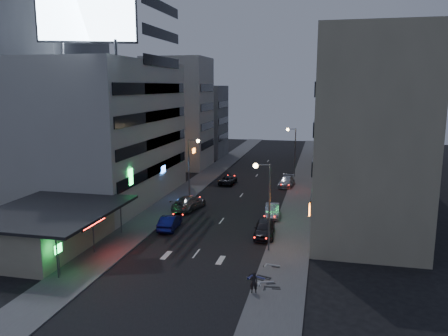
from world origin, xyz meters
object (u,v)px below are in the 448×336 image
(parked_car_right_near, at_px, (264,229))
(scooter_black_b, at_px, (272,271))
(scooter_black_a, at_px, (281,280))
(scooter_blue, at_px, (266,272))
(parked_car_left, at_px, (228,180))
(parked_car_right_far, at_px, (286,182))
(road_car_silver, at_px, (189,203))
(scooter_silver_b, at_px, (281,259))
(person, at_px, (254,282))
(road_car_blue, at_px, (170,222))
(parked_car_right_mid, at_px, (272,211))
(scooter_silver_a, at_px, (274,274))

(parked_car_right_near, distance_m, scooter_black_b, 9.92)
(scooter_black_a, relative_size, scooter_blue, 0.96)
(parked_car_left, xyz_separation_m, parked_car_right_far, (8.97, 0.27, 0.07))
(scooter_blue, relative_size, scooter_black_b, 1.03)
(road_car_silver, height_order, scooter_black_a, road_car_silver)
(scooter_black_b, distance_m, scooter_silver_b, 2.53)
(road_car_silver, xyz_separation_m, person, (11.30, -20.26, 0.08))
(road_car_blue, distance_m, scooter_silver_b, 14.41)
(parked_car_right_far, bearing_deg, parked_car_right_near, -87.06)
(parked_car_right_far, distance_m, road_car_blue, 25.07)
(parked_car_right_far, bearing_deg, parked_car_right_mid, -87.37)
(parked_car_right_near, relative_size, scooter_black_a, 2.68)
(road_car_silver, xyz_separation_m, scooter_blue, (11.86, -17.72, -0.16))
(scooter_black_b, bearing_deg, scooter_black_a, -133.91)
(parked_car_right_far, bearing_deg, road_car_silver, -121.39)
(person, distance_m, scooter_silver_a, 2.55)
(parked_car_right_mid, height_order, scooter_silver_b, parked_car_right_mid)
(parked_car_right_near, distance_m, scooter_silver_b, 7.62)
(parked_car_right_mid, height_order, scooter_silver_a, parked_car_right_mid)
(parked_car_left, xyz_separation_m, scooter_black_b, (10.68, -32.41, 0.02))
(scooter_silver_a, xyz_separation_m, scooter_blue, (-0.65, 0.32, -0.01))
(scooter_silver_a, relative_size, scooter_silver_b, 1.01)
(parked_car_right_mid, distance_m, person, 19.36)
(scooter_black_b, bearing_deg, scooter_blue, 134.75)
(parked_car_right_far, distance_m, scooter_blue, 32.94)
(road_car_blue, bearing_deg, person, 127.05)
(parked_car_right_far, height_order, scooter_blue, parked_car_right_far)
(parked_car_right_far, height_order, scooter_silver_b, parked_car_right_far)
(road_car_silver, height_order, person, person)
(parked_car_right_mid, distance_m, scooter_blue, 16.85)
(scooter_silver_a, bearing_deg, scooter_black_b, 0.48)
(road_car_blue, height_order, scooter_silver_a, road_car_blue)
(scooter_black_b, relative_size, scooter_silver_b, 0.97)
(parked_car_right_far, relative_size, scooter_silver_b, 2.70)
(parked_car_right_far, xyz_separation_m, scooter_black_a, (2.50, -34.09, -0.06))
(parked_car_left, bearing_deg, parked_car_right_near, 112.23)
(parked_car_right_mid, distance_m, scooter_black_b, 16.66)
(road_car_blue, bearing_deg, scooter_black_b, 136.70)
(parked_car_right_far, xyz_separation_m, road_car_silver, (-10.60, -15.20, 0.11))
(parked_car_right_near, height_order, scooter_black_a, parked_car_right_near)
(scooter_silver_a, height_order, scooter_silver_b, scooter_silver_a)
(parked_car_right_near, xyz_separation_m, scooter_black_a, (2.72, -11.15, -0.15))
(scooter_black_a, bearing_deg, road_car_blue, 43.03)
(scooter_black_a, height_order, scooter_silver_a, scooter_silver_a)
(scooter_silver_a, distance_m, scooter_silver_b, 3.05)
(scooter_black_a, bearing_deg, parked_car_right_mid, 3.02)
(road_car_silver, distance_m, scooter_blue, 21.32)
(parked_car_left, relative_size, scooter_black_b, 2.61)
(road_car_blue, distance_m, person, 16.71)
(parked_car_right_far, relative_size, scooter_black_b, 2.78)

